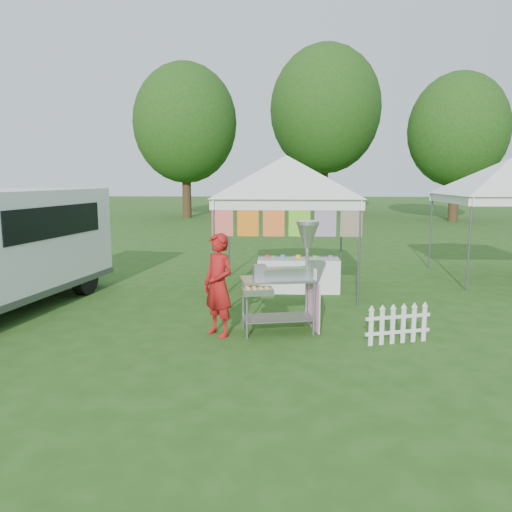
{
  "coord_description": "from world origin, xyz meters",
  "views": [
    {
      "loc": [
        -0.15,
        -7.59,
        2.51
      ],
      "look_at": [
        -0.56,
        1.37,
        1.1
      ],
      "focal_mm": 35.0,
      "sensor_mm": 36.0,
      "label": 1
    }
  ],
  "objects": [
    {
      "name": "vendor",
      "position": [
        -1.1,
        0.13,
        0.82
      ],
      "size": [
        0.71,
        0.7,
        1.65
      ],
      "primitive_type": "imported",
      "rotation": [
        0.0,
        0.0,
        -0.74
      ],
      "color": "#9F1313",
      "rests_on": "ground"
    },
    {
      "name": "tree_mid",
      "position": [
        3.0,
        28.0,
        7.14
      ],
      "size": [
        7.6,
        7.6,
        11.52
      ],
      "color": "#382614",
      "rests_on": "ground"
    },
    {
      "name": "tree_right",
      "position": [
        10.0,
        22.0,
        5.18
      ],
      "size": [
        5.6,
        5.6,
        8.42
      ],
      "color": "#382614",
      "rests_on": "ground"
    },
    {
      "name": "ground",
      "position": [
        0.0,
        0.0,
        0.0
      ],
      "size": [
        120.0,
        120.0,
        0.0
      ],
      "primitive_type": "plane",
      "color": "#254A15",
      "rests_on": "ground"
    },
    {
      "name": "canopy_main",
      "position": [
        0.0,
        3.49,
        2.99
      ],
      "size": [
        4.24,
        4.24,
        3.45
      ],
      "color": "#59595E",
      "rests_on": "ground"
    },
    {
      "name": "display_table",
      "position": [
        0.29,
        3.37,
        0.37
      ],
      "size": [
        1.8,
        0.7,
        0.74
      ],
      "primitive_type": "cube",
      "color": "white",
      "rests_on": "ground"
    },
    {
      "name": "picket_fence",
      "position": [
        1.68,
        -0.16,
        0.29
      ],
      "size": [
        1.04,
        0.34,
        0.56
      ],
      "rotation": [
        0.0,
        0.0,
        0.29
      ],
      "color": "white",
      "rests_on": "ground"
    },
    {
      "name": "canopy_right",
      "position": [
        5.5,
        5.0,
        2.99
      ],
      "size": [
        4.24,
        4.24,
        3.45
      ],
      "color": "#59595E",
      "rests_on": "ground"
    },
    {
      "name": "donut_cart",
      "position": [
        0.03,
        0.35,
        1.07
      ],
      "size": [
        1.33,
        1.12,
        1.82
      ],
      "rotation": [
        0.0,
        0.0,
        0.2
      ],
      "color": "gray",
      "rests_on": "ground"
    },
    {
      "name": "tree_left",
      "position": [
        -6.0,
        24.0,
        5.83
      ],
      "size": [
        6.4,
        6.4,
        9.53
      ],
      "color": "#382614",
      "rests_on": "ground"
    }
  ]
}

